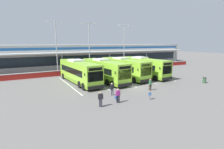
# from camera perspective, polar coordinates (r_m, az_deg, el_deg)

# --- Properties ---
(ground_plane) EXTENTS (200.00, 200.00, 0.00)m
(ground_plane) POSITION_cam_1_polar(r_m,az_deg,el_deg) (26.22, 7.54, -4.04)
(ground_plane) COLOR #605E5B
(terminal_building) EXTENTS (70.00, 13.00, 6.00)m
(terminal_building) POSITION_cam_1_polar(r_m,az_deg,el_deg) (49.73, -11.30, 6.21)
(terminal_building) COLOR #B7B7B2
(terminal_building) RESTS_ON ground
(red_barrier_wall) EXTENTS (60.00, 0.40, 1.10)m
(red_barrier_wall) POSITION_cam_1_polar(r_m,az_deg,el_deg) (38.46, -5.43, 1.48)
(red_barrier_wall) COLOR maroon
(red_barrier_wall) RESTS_ON ground
(coach_bus_leftmost) EXTENTS (3.50, 12.28, 3.78)m
(coach_bus_leftmost) POSITION_cam_1_polar(r_m,az_deg,el_deg) (28.75, -10.93, 0.78)
(coach_bus_leftmost) COLOR #8CC633
(coach_bus_leftmost) RESTS_ON ground
(coach_bus_left_centre) EXTENTS (3.50, 12.28, 3.78)m
(coach_bus_left_centre) POSITION_cam_1_polar(r_m,az_deg,el_deg) (29.69, -2.67, 1.26)
(coach_bus_left_centre) COLOR #8CC633
(coach_bus_left_centre) RESTS_ON ground
(coach_bus_centre) EXTENTS (3.50, 12.28, 3.78)m
(coach_bus_centre) POSITION_cam_1_polar(r_m,az_deg,el_deg) (32.43, 3.89, 2.03)
(coach_bus_centre) COLOR #8CC633
(coach_bus_centre) RESTS_ON ground
(coach_bus_right_centre) EXTENTS (3.50, 12.28, 3.78)m
(coach_bus_right_centre) POSITION_cam_1_polar(r_m,az_deg,el_deg) (34.51, 10.16, 2.40)
(coach_bus_right_centre) COLOR #8CC633
(coach_bus_right_centre) RESTS_ON ground
(bay_stripe_far_west) EXTENTS (0.14, 13.00, 0.01)m
(bay_stripe_far_west) POSITION_cam_1_polar(r_m,az_deg,el_deg) (27.95, -14.16, -3.36)
(bay_stripe_far_west) COLOR silver
(bay_stripe_far_west) RESTS_ON ground
(bay_stripe_west) EXTENTS (0.14, 13.00, 0.01)m
(bay_stripe_west) POSITION_cam_1_polar(r_m,az_deg,el_deg) (29.27, -6.20, -2.48)
(bay_stripe_west) COLOR silver
(bay_stripe_west) RESTS_ON ground
(bay_stripe_mid_west) EXTENTS (0.14, 13.00, 0.01)m
(bay_stripe_mid_west) POSITION_cam_1_polar(r_m,az_deg,el_deg) (31.10, 0.94, -1.65)
(bay_stripe_mid_west) COLOR silver
(bay_stripe_mid_west) RESTS_ON ground
(bay_stripe_centre) EXTENTS (0.14, 13.00, 0.01)m
(bay_stripe_centre) POSITION_cam_1_polar(r_m,az_deg,el_deg) (33.36, 7.19, -0.90)
(bay_stripe_centre) COLOR silver
(bay_stripe_centre) RESTS_ON ground
(bay_stripe_mid_east) EXTENTS (0.14, 13.00, 0.01)m
(bay_stripe_mid_east) POSITION_cam_1_polar(r_m,az_deg,el_deg) (35.98, 12.59, -0.24)
(bay_stripe_mid_east) COLOR silver
(bay_stripe_mid_east) RESTS_ON ground
(pedestrian_with_handbag) EXTENTS (0.62, 0.32, 1.62)m
(pedestrian_with_handbag) POSITION_cam_1_polar(r_m,az_deg,el_deg) (18.99, 1.95, -6.92)
(pedestrian_with_handbag) COLOR #33333D
(pedestrian_with_handbag) RESTS_ON ground
(pedestrian_in_dark_coat) EXTENTS (0.54, 0.37, 1.62)m
(pedestrian_in_dark_coat) POSITION_cam_1_polar(r_m,az_deg,el_deg) (17.85, -3.80, -8.03)
(pedestrian_in_dark_coat) COLOR #33333D
(pedestrian_in_dark_coat) RESTS_ON ground
(pedestrian_child) EXTENTS (0.30, 0.26, 1.00)m
(pedestrian_child) POSITION_cam_1_polar(r_m,az_deg,el_deg) (20.60, 12.45, -6.68)
(pedestrian_child) COLOR slate
(pedestrian_child) RESTS_ON ground
(pedestrian_near_bin) EXTENTS (0.52, 0.34, 1.62)m
(pedestrian_near_bin) POSITION_cam_1_polar(r_m,az_deg,el_deg) (24.41, 12.55, -3.18)
(pedestrian_near_bin) COLOR #4C4238
(pedestrian_near_bin) RESTS_ON ground
(pedestrian_approaching_bus) EXTENTS (0.54, 0.29, 1.62)m
(pedestrian_approaching_bus) POSITION_cam_1_polar(r_m,az_deg,el_deg) (21.58, -0.06, -4.73)
(pedestrian_approaching_bus) COLOR slate
(pedestrian_approaching_bus) RESTS_ON ground
(lamp_post_west) EXTENTS (3.24, 0.28, 11.00)m
(lamp_post_west) POSITION_cam_1_polar(r_m,az_deg,el_deg) (37.82, -17.99, 9.60)
(lamp_post_west) COLOR #9E9EA3
(lamp_post_west) RESTS_ON ground
(lamp_post_centre) EXTENTS (3.24, 0.28, 11.00)m
(lamp_post_centre) POSITION_cam_1_polar(r_m,az_deg,el_deg) (39.81, -7.55, 10.03)
(lamp_post_centre) COLOR #9E9EA3
(lamp_post_centre) RESTS_ON ground
(lamp_post_east) EXTENTS (3.24, 0.28, 11.00)m
(lamp_post_east) POSITION_cam_1_polar(r_m,az_deg,el_deg) (44.04, 4.06, 10.13)
(lamp_post_east) COLOR #9E9EA3
(lamp_post_east) RESTS_ON ground
(litter_bin) EXTENTS (0.54, 0.54, 0.93)m
(litter_bin) POSITION_cam_1_polar(r_m,az_deg,el_deg) (32.11, 28.32, -1.68)
(litter_bin) COLOR #2D5133
(litter_bin) RESTS_ON ground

